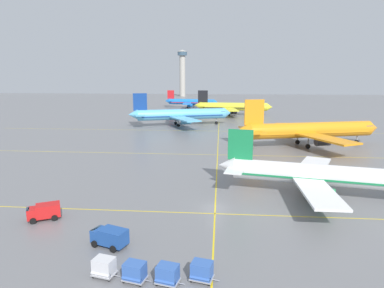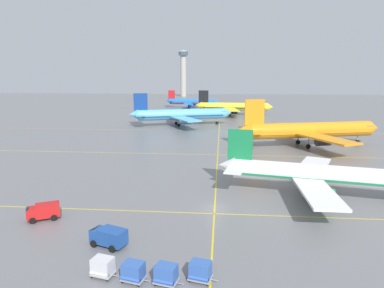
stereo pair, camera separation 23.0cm
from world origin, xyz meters
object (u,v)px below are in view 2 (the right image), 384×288
Objects in this scene: airliner_far_left_stand at (233,107)px; baggage_cart_row_second at (133,271)px; airliner_second_row at (309,130)px; service_truck_red_van at (108,236)px; airliner_far_right_stand at (191,102)px; service_truck_catering at (43,211)px; airliner_third_row at (181,114)px; baggage_cart_row_fourth at (200,271)px; control_tower at (183,70)px; baggage_cart_row_leftmost at (103,267)px; airliner_front_gate at (318,175)px; baggage_cart_row_middle at (166,274)px.

baggage_cart_row_second is (-13.33, -136.29, -2.98)m from airliner_far_left_stand.
service_truck_red_van is at bearing -121.84° from airliner_second_row.
airliner_far_right_stand reaches higher than service_truck_catering.
airliner_third_row is 13.57× the size of baggage_cart_row_second.
baggage_cart_row_fourth is (13.54, -98.67, -3.24)m from airliner_third_row.
airliner_far_right_stand is 165.52m from service_truck_red_van.
airliner_far_right_stand is at bearing -81.10° from control_tower.
baggage_cart_row_leftmost is 0.07× the size of control_tower.
control_tower is (-58.62, 217.12, 19.30)m from airliner_second_row.
control_tower is at bearing 101.11° from airliner_front_gate.
baggage_cart_row_second is 283.59m from control_tower.
baggage_cart_row_middle is (7.59, -6.45, -0.17)m from service_truck_red_van.
baggage_cart_row_leftmost is at bearing -96.90° from airliner_far_left_stand.
airliner_front_gate is at bearing 42.76° from baggage_cart_row_leftmost.
baggage_cart_row_middle is at bearing -34.34° from service_truck_catering.
airliner_front_gate is at bearing 51.20° from baggage_cart_row_middle.
baggage_cart_row_fourth is at bearing 0.75° from baggage_cart_row_leftmost.
service_truck_red_van is 276.94m from control_tower.
airliner_third_row is at bearing -83.80° from control_tower.
airliner_far_left_stand is (-18.19, 72.03, -0.39)m from airliner_second_row.
control_tower is at bearing 105.11° from airliner_second_row.
baggage_cart_row_middle is 1.00× the size of baggage_cart_row_fourth.
airliner_far_left_stand is 42.36m from airliner_far_right_stand.
baggage_cart_row_middle is at bearing -165.52° from baggage_cart_row_fourth.
airliner_front_gate reaches higher than baggage_cart_row_fourth.
airliner_second_row reaches higher than airliner_front_gate.
airliner_second_row reaches higher than baggage_cart_row_middle.
baggage_cart_row_leftmost is (-34.63, -63.74, -3.37)m from airliner_second_row.
airliner_third_row is 8.68× the size of service_truck_red_van.
baggage_cart_row_leftmost is 3.15m from baggage_cart_row_second.
airliner_far_left_stand reaches higher than baggage_cart_row_middle.
baggage_cart_row_fourth is at bearing -93.00° from airliner_far_left_stand.
baggage_cart_row_middle is (18.59, -12.70, -0.17)m from service_truck_catering.
airliner_far_left_stand is 8.36× the size of service_truck_red_van.
airliner_third_row is 100.07m from baggage_cart_row_middle.
airliner_far_left_stand is at bearing 104.18° from airliner_second_row.
airliner_second_row is 14.15× the size of baggage_cart_row_fourth.
airliner_far_right_stand is at bearing 92.28° from baggage_cart_row_leftmost.
service_truck_catering is (-8.17, -86.77, -3.07)m from airliner_third_row.
service_truck_catering is at bearing 151.27° from baggage_cart_row_fourth.
service_truck_red_van is (2.84, -93.03, -3.07)m from airliner_third_row.
airliner_third_row is at bearing 112.36° from airliner_front_gate.
baggage_cart_row_leftmost is 1.00× the size of baggage_cart_row_middle.
airliner_second_row reaches higher than baggage_cart_row_fourth.
baggage_cart_row_middle is (6.22, -0.68, 0.00)m from baggage_cart_row_leftmost.
airliner_third_row is 99.63m from baggage_cart_row_second.
service_truck_red_van is 1.56× the size of baggage_cart_row_second.
control_tower is at bearing 92.47° from service_truck_catering.
baggage_cart_row_middle is 284.06m from control_tower.
service_truck_red_van is 1.00× the size of service_truck_catering.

